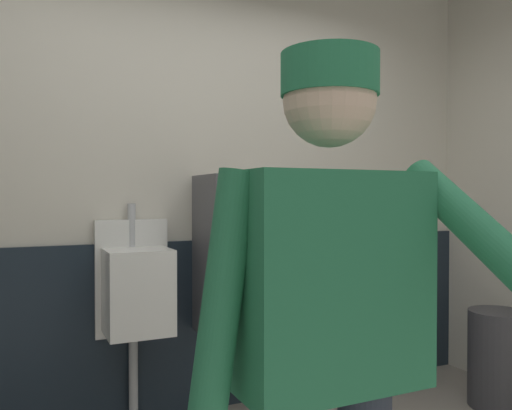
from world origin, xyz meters
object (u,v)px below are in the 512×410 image
Objects in this scene: urinal_middle at (262,280)px; trash_bin at (498,359)px; urinal_left at (136,290)px; person at (331,319)px.

trash_bin is at bearing -23.75° from urinal_middle.
urinal_middle is 2.12× the size of trash_bin.
urinal_left is 1.00× the size of urinal_middle.
urinal_left is 1.72m from person.
urinal_left is at bearing 180.00° from urinal_middle.
trash_bin is (2.07, -0.58, -0.49)m from urinal_left.
person is 2.34m from trash_bin.
person is at bearing -85.81° from urinal_left.
urinal_middle is 1.52m from trash_bin.
urinal_left is 2.12× the size of trash_bin.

